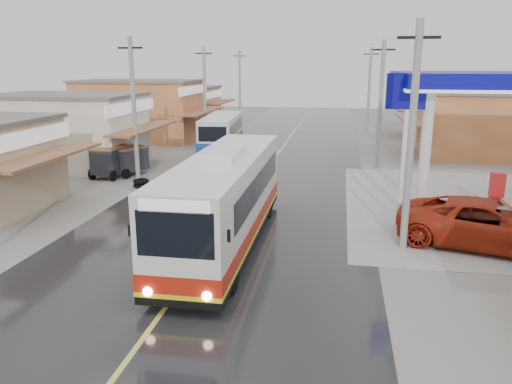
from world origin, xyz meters
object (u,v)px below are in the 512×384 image
coach_bus (226,199)px  tricycle_near (109,160)px  second_bus (222,133)px  cyclist (201,176)px  jeepney (487,224)px  tricycle_far (129,159)px  tyre_stack (141,183)px

coach_bus → tricycle_near: coach_bus is taller
coach_bus → second_bus: 19.95m
coach_bus → cyclist: 9.32m
second_bus → jeepney: size_ratio=1.36×
tricycle_near → tricycle_far: bearing=43.5°
jeepney → tyre_stack: bearing=84.4°
cyclist → tricycle_far: bearing=140.7°
tricycle_near → coach_bus: bearing=-45.2°
jeepney → tyre_stack: 17.37m
second_bus → cyclist: 10.90m
coach_bus → tricycle_far: coach_bus is taller
jeepney → tricycle_far: 20.28m
coach_bus → second_bus: size_ratio=1.36×
coach_bus → tricycle_near: size_ratio=4.71×
jeepney → tricycle_near: size_ratio=2.56×
cyclist → tricycle_far: cyclist is taller
coach_bus → tyre_stack: bearing=129.8°
second_bus → cyclist: size_ratio=4.58×
jeepney → cyclist: bearing=77.1°
tricycle_far → tyre_stack: tricycle_far is taller
jeepney → tricycle_far: size_ratio=2.41×
tricycle_far → tyre_stack: 3.50m
tricycle_far → jeepney: bearing=-5.2°
cyclist → tyre_stack: (-3.18, -0.72, -0.39)m
tricycle_far → second_bus: bearing=89.4°
coach_bus → cyclist: (-3.41, 8.59, -1.13)m
second_bus → jeepney: bearing=-56.5°
tricycle_near → cyclist: bearing=-11.0°
coach_bus → tricycle_far: (-8.48, 10.72, -0.76)m
tyre_stack → coach_bus: bearing=-50.0°
second_bus → cyclist: bearing=-87.5°
coach_bus → second_bus: coach_bus is taller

